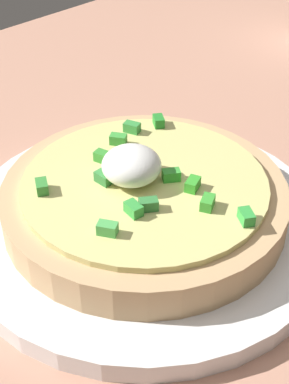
# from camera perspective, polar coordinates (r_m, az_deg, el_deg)

# --- Properties ---
(dining_table) EXTENTS (1.18, 0.71, 0.02)m
(dining_table) POSITION_cam_1_polar(r_m,az_deg,el_deg) (0.49, -4.44, 0.25)
(dining_table) COLOR tan
(dining_table) RESTS_ON ground
(plate) EXTENTS (0.28, 0.28, 0.02)m
(plate) POSITION_cam_1_polar(r_m,az_deg,el_deg) (0.43, -0.00, -2.99)
(plate) COLOR white
(plate) RESTS_ON dining_table
(pizza) EXTENTS (0.21, 0.21, 0.06)m
(pizza) POSITION_cam_1_polar(r_m,az_deg,el_deg) (0.41, -0.05, -0.45)
(pizza) COLOR tan
(pizza) RESTS_ON plate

